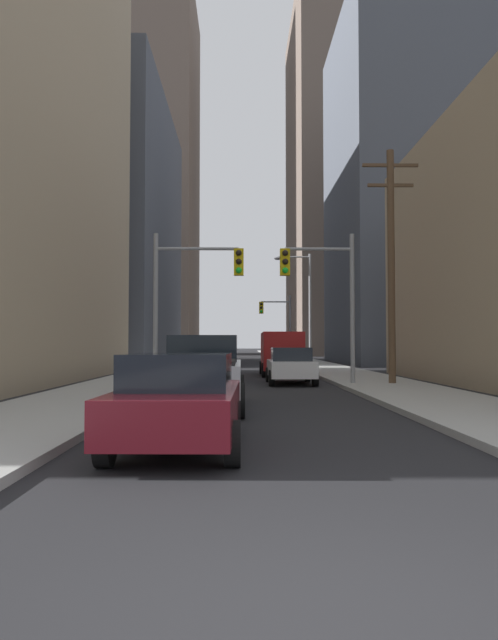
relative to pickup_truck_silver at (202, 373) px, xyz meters
name	(u,v)px	position (x,y,z in m)	size (l,w,h in m)	color
ground_plane	(332,635)	(1.53, -11.65, -0.93)	(400.00, 400.00, 0.00)	black
sidewalk_left	(191,361)	(-3.50, 38.35, -0.86)	(3.54, 160.00, 0.15)	#9E9E99
sidewalk_right	(302,361)	(6.55, 38.35, -0.86)	(3.54, 160.00, 0.15)	#9E9E99
pickup_truck_silver	(202,373)	(0.00, 0.00, 0.00)	(2.20, 5.41, 1.90)	#B7BABF
cargo_van_red	(281,351)	(3.12, 15.60, 0.35)	(2.16, 5.23, 2.26)	maroon
sedan_maroon	(179,401)	(0.03, -5.75, -0.16)	(1.95, 4.24, 1.52)	maroon
sedan_white	(291,365)	(3.08, 9.35, -0.16)	(1.95, 4.21, 1.52)	white
sedan_navy	(216,364)	(-0.13, 11.51, -0.16)	(1.95, 4.22, 1.52)	#141E4C
traffic_signal_near_left	(194,283)	(-0.83, 7.78, 3.10)	(3.53, 0.44, 6.00)	gray
traffic_signal_near_right	(322,284)	(4.17, 7.78, 3.07)	(2.92, 0.44, 6.00)	gray
traffic_signal_far_right	(277,318)	(4.21, 36.91, 3.06)	(2.83, 0.44, 6.00)	gray
utility_pole_right	(391,261)	(6.91, 7.72, 4.00)	(2.20, 0.28, 9.32)	brown
street_lamp_right	(304,299)	(5.10, 22.67, 3.61)	(2.41, 0.32, 7.50)	gray
building_left_mid_office	(72,232)	(-14.51, 38.58, 10.99)	(17.49, 25.27, 23.84)	#4C515B
building_left_far_tower	(124,174)	(-18.22, 80.53, 28.56)	(23.31, 22.44, 58.99)	#66564C
building_right_mid_block	(436,191)	(18.28, 36.14, 14.30)	(17.28, 18.38, 30.47)	#4C515B
building_right_far_highrise	(361,181)	(19.60, 74.55, 25.89)	(21.17, 27.14, 53.64)	#66564C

